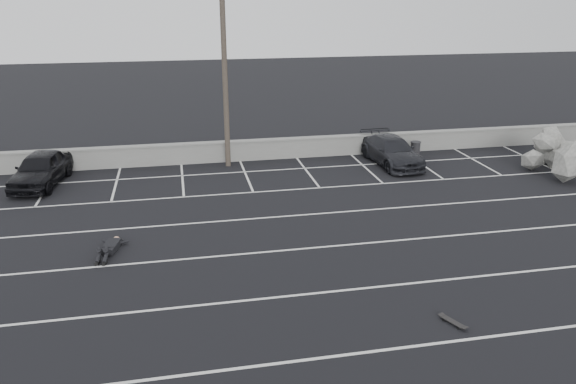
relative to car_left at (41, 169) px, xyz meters
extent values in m
plane|color=black|center=(11.25, -11.93, -0.75)|extent=(120.00, 120.00, 0.00)
cube|color=gray|center=(11.25, 2.07, -0.25)|extent=(50.00, 0.35, 1.00)
cube|color=gray|center=(11.25, 2.07, 0.27)|extent=(50.00, 0.45, 0.08)
cube|color=silver|center=(11.25, -14.93, -0.75)|extent=(36.00, 0.10, 0.01)
cube|color=silver|center=(11.25, -11.93, -0.75)|extent=(36.00, 0.10, 0.01)
cube|color=silver|center=(11.25, -8.93, -0.75)|extent=(36.00, 0.10, 0.01)
cube|color=silver|center=(11.25, -5.93, -0.75)|extent=(36.00, 0.10, 0.01)
cube|color=silver|center=(11.25, -2.93, -0.75)|extent=(36.00, 0.10, 0.01)
cube|color=silver|center=(11.25, 0.07, -0.75)|extent=(36.00, 0.10, 0.01)
cube|color=silver|center=(0.25, -0.43, -0.75)|extent=(0.10, 5.00, 0.01)
cube|color=silver|center=(3.25, -0.43, -0.75)|extent=(0.10, 5.00, 0.01)
cube|color=silver|center=(6.25, -0.43, -0.75)|extent=(0.10, 5.00, 0.01)
cube|color=silver|center=(9.25, -0.43, -0.75)|extent=(0.10, 5.00, 0.01)
cube|color=silver|center=(12.25, -0.43, -0.75)|extent=(0.10, 5.00, 0.01)
cube|color=silver|center=(15.25, -0.43, -0.75)|extent=(0.10, 5.00, 0.01)
cube|color=silver|center=(18.25, -0.43, -0.75)|extent=(0.10, 5.00, 0.01)
cube|color=silver|center=(21.25, -0.43, -0.75)|extent=(0.10, 5.00, 0.01)
cube|color=silver|center=(24.25, -0.43, -0.75)|extent=(0.10, 5.00, 0.01)
imported|color=black|center=(0.00, 0.00, 0.00)|extent=(2.46, 4.64, 1.50)
imported|color=black|center=(16.75, -0.05, -0.07)|extent=(2.23, 4.82, 1.36)
cylinder|color=#4C4238|center=(8.57, 1.27, 4.08)|extent=(0.26, 0.26, 9.66)
cylinder|color=#232325|center=(18.43, 0.86, -0.35)|extent=(0.55, 0.55, 0.80)
cylinder|color=#232325|center=(18.43, 0.86, 0.07)|extent=(0.61, 0.61, 0.04)
cube|color=black|center=(12.97, -14.21, -0.67)|extent=(0.46, 0.72, 0.02)
cube|color=#232325|center=(12.88, -13.99, -0.71)|extent=(0.15, 0.10, 0.04)
cube|color=#232325|center=(13.07, -14.42, -0.71)|extent=(0.15, 0.10, 0.04)
cylinder|color=black|center=(12.80, -14.03, -0.73)|extent=(0.05, 0.06, 0.05)
cylinder|color=black|center=(12.96, -13.96, -0.73)|extent=(0.05, 0.06, 0.05)
cylinder|color=black|center=(12.99, -14.46, -0.73)|extent=(0.05, 0.06, 0.05)
cylinder|color=black|center=(13.15, -14.39, -0.73)|extent=(0.05, 0.06, 0.05)
camera|label=1|loc=(6.17, -25.88, 7.57)|focal=35.00mm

